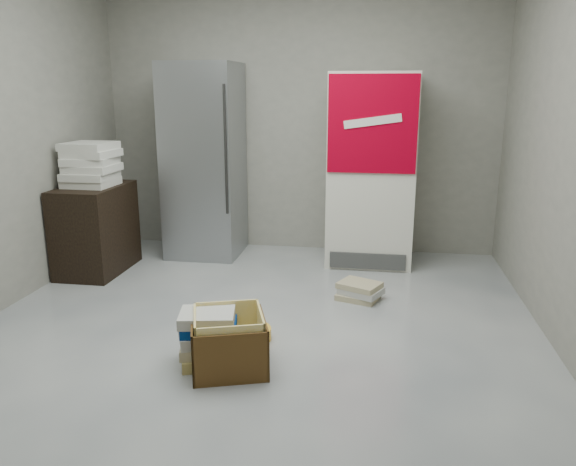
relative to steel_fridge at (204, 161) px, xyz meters
The scene contains 10 objects.
ground 2.50m from the steel_fridge, 67.10° to the right, with size 5.00×5.00×0.00m, color #B2B2AE.
room_shell 2.46m from the steel_fridge, 67.10° to the right, with size 4.04×5.04×2.82m.
steel_fridge is the anchor object (origin of this frame).
coke_cooler 1.65m from the steel_fridge, ahead, with size 0.80×0.73×1.80m.
wood_shelf 1.23m from the steel_fridge, 138.69° to the right, with size 0.50×0.80×0.80m, color black.
supply_box_stack 1.10m from the steel_fridge, 138.53° to the right, with size 0.44×0.44×0.39m.
phonebook_stack_main 2.56m from the steel_fridge, 72.75° to the right, with size 0.43×0.39×0.34m.
phonebook_stack_side 2.13m from the steel_fridge, 34.16° to the right, with size 0.40×0.36×0.14m.
cardboard_box 2.65m from the steel_fridge, 69.98° to the right, with size 0.56×0.56×0.36m.
bucket_lid 2.34m from the steel_fridge, 65.63° to the right, with size 0.31×0.31×0.08m, color yellow.
Camera 1 is at (0.81, -3.26, 1.65)m, focal length 35.00 mm.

